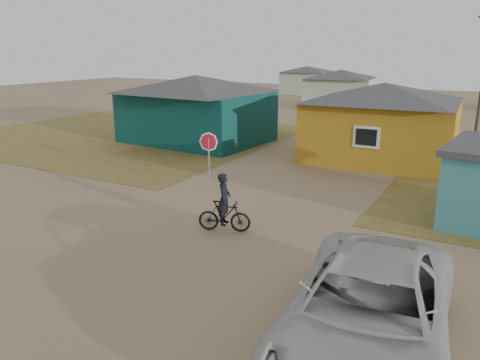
% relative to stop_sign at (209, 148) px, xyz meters
% --- Properties ---
extents(ground, '(120.00, 120.00, 0.00)m').
position_rel_stop_sign_xyz_m(ground, '(2.22, -5.12, -1.75)').
color(ground, '#907353').
extents(grass_nw, '(20.00, 18.00, 0.00)m').
position_rel_stop_sign_xyz_m(grass_nw, '(-11.78, 7.88, -1.74)').
color(grass_nw, olive).
rests_on(grass_nw, ground).
extents(house_teal, '(8.93, 7.08, 4.00)m').
position_rel_stop_sign_xyz_m(house_teal, '(-6.28, 8.38, 0.30)').
color(house_teal, '#093634').
rests_on(house_teal, ground).
extents(house_yellow, '(7.72, 6.76, 3.90)m').
position_rel_stop_sign_xyz_m(house_yellow, '(4.72, 8.88, 0.25)').
color(house_yellow, '#AC791A').
rests_on(house_yellow, ground).
extents(house_pale_west, '(7.04, 6.15, 3.60)m').
position_rel_stop_sign_xyz_m(house_pale_west, '(-3.78, 28.88, 0.11)').
color(house_pale_west, '#ABB99F').
rests_on(house_pale_west, ground).
extents(house_pale_north, '(6.28, 5.81, 3.40)m').
position_rel_stop_sign_xyz_m(house_pale_north, '(-11.78, 40.88, 0.00)').
color(house_pale_north, '#ABB99F').
rests_on(house_pale_north, ground).
extents(stop_sign, '(0.77, 0.16, 2.37)m').
position_rel_stop_sign_xyz_m(stop_sign, '(0.00, 0.00, 0.00)').
color(stop_sign, gray).
rests_on(stop_sign, ground).
extents(cyclist, '(1.71, 1.00, 1.87)m').
position_rel_stop_sign_xyz_m(cyclist, '(2.80, -3.49, -1.07)').
color(cyclist, black).
rests_on(cyclist, ground).
extents(vehicle, '(3.52, 6.54, 1.74)m').
position_rel_stop_sign_xyz_m(vehicle, '(8.26, -7.45, -0.88)').
color(vehicle, '#B5B4B0').
rests_on(vehicle, ground).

